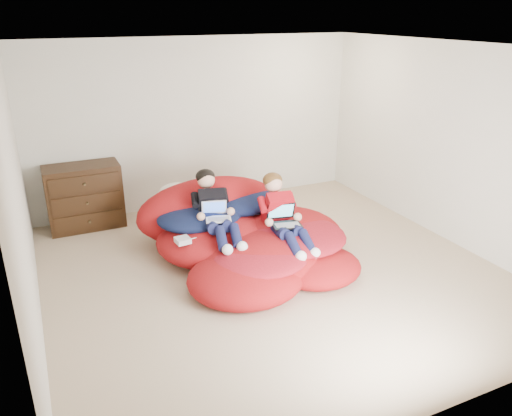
{
  "coord_description": "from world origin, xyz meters",
  "views": [
    {
      "loc": [
        -2.32,
        -4.59,
        2.85
      ],
      "look_at": [
        -0.07,
        0.29,
        0.7
      ],
      "focal_mm": 35.0,
      "sensor_mm": 36.0,
      "label": 1
    }
  ],
  "objects_px": {
    "laptop_white": "(217,214)",
    "laptop_black": "(284,219)",
    "older_boy": "(214,207)",
    "dresser": "(85,197)",
    "younger_boy": "(282,212)",
    "beanbag_pile": "(247,237)"
  },
  "relations": [
    {
      "from": "younger_boy",
      "to": "beanbag_pile",
      "type": "bearing_deg",
      "value": 141.75
    },
    {
      "from": "younger_boy",
      "to": "laptop_black",
      "type": "bearing_deg",
      "value": -90.0
    },
    {
      "from": "dresser",
      "to": "beanbag_pile",
      "type": "height_order",
      "value": "dresser"
    },
    {
      "from": "younger_boy",
      "to": "laptop_white",
      "type": "height_order",
      "value": "younger_boy"
    },
    {
      "from": "laptop_white",
      "to": "laptop_black",
      "type": "height_order",
      "value": "laptop_white"
    },
    {
      "from": "younger_boy",
      "to": "laptop_black",
      "type": "distance_m",
      "value": 0.09
    },
    {
      "from": "dresser",
      "to": "laptop_white",
      "type": "relative_size",
      "value": 2.72
    },
    {
      "from": "laptop_white",
      "to": "laptop_black",
      "type": "bearing_deg",
      "value": -26.55
    },
    {
      "from": "older_boy",
      "to": "younger_boy",
      "type": "distance_m",
      "value": 0.8
    },
    {
      "from": "older_boy",
      "to": "beanbag_pile",
      "type": "bearing_deg",
      "value": -16.37
    },
    {
      "from": "dresser",
      "to": "older_boy",
      "type": "xyz_separation_m",
      "value": [
        1.29,
        -1.66,
        0.24
      ]
    },
    {
      "from": "older_boy",
      "to": "laptop_black",
      "type": "bearing_deg",
      "value": -31.21
    },
    {
      "from": "dresser",
      "to": "beanbag_pile",
      "type": "distance_m",
      "value": 2.43
    },
    {
      "from": "older_boy",
      "to": "laptop_black",
      "type": "distance_m",
      "value": 0.84
    },
    {
      "from": "dresser",
      "to": "older_boy",
      "type": "bearing_deg",
      "value": -52.11
    },
    {
      "from": "older_boy",
      "to": "laptop_black",
      "type": "xyz_separation_m",
      "value": [
        0.71,
        -0.43,
        -0.12
      ]
    },
    {
      "from": "beanbag_pile",
      "to": "laptop_black",
      "type": "bearing_deg",
      "value": -43.21
    },
    {
      "from": "older_boy",
      "to": "laptop_white",
      "type": "relative_size",
      "value": 2.97
    },
    {
      "from": "younger_boy",
      "to": "older_boy",
      "type": "bearing_deg",
      "value": 151.95
    },
    {
      "from": "older_boy",
      "to": "laptop_black",
      "type": "height_order",
      "value": "older_boy"
    },
    {
      "from": "beanbag_pile",
      "to": "laptop_white",
      "type": "distance_m",
      "value": 0.51
    },
    {
      "from": "dresser",
      "to": "older_boy",
      "type": "relative_size",
      "value": 0.92
    }
  ]
}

